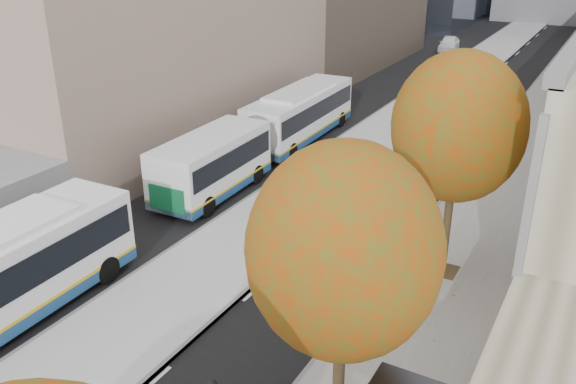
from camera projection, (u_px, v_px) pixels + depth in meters
The scene contains 6 objects.
bus_platform at pixel (380, 137), 35.78m from camera, with size 4.25×150.00×0.15m, color #B5B5B5.
sidewalk at pixel (522, 162), 32.21m from camera, with size 4.75×150.00×0.08m, color gray.
tree_c at pixel (344, 251), 12.78m from camera, with size 4.20×4.20×7.28m.
tree_d at pixel (458, 127), 19.88m from camera, with size 4.40×4.40×7.60m.
bus_far at pixel (268, 132), 31.99m from camera, with size 2.94×17.05×2.83m.
distant_car at pixel (449, 44), 60.34m from camera, with size 1.73×4.29×1.46m, color white.
Camera 1 is at (8.04, 2.66, 11.54)m, focal length 38.00 mm.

